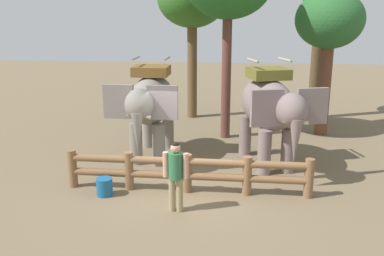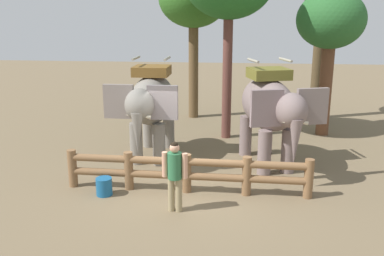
# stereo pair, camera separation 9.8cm
# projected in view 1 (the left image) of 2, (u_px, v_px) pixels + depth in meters

# --- Properties ---
(ground_plane) EXTENTS (60.00, 60.00, 0.00)m
(ground_plane) POSITION_uv_depth(u_px,v_px,m) (187.00, 192.00, 11.44)
(ground_plane) COLOR brown
(log_fence) EXTENTS (6.55, 0.36, 1.05)m
(log_fence) POSITION_uv_depth(u_px,v_px,m) (187.00, 171.00, 11.29)
(log_fence) COLOR brown
(log_fence) RESTS_ON ground
(elephant_near_left) EXTENTS (2.17, 3.79, 3.27)m
(elephant_near_left) POSITION_uv_depth(u_px,v_px,m) (151.00, 103.00, 13.67)
(elephant_near_left) COLOR gray
(elephant_near_left) RESTS_ON ground
(elephant_center) EXTENTS (2.61, 3.94, 3.30)m
(elephant_center) POSITION_uv_depth(u_px,v_px,m) (270.00, 108.00, 12.93)
(elephant_center) COLOR slate
(elephant_center) RESTS_ON ground
(tourist_woman_in_black) EXTENTS (0.62, 0.37, 1.75)m
(tourist_woman_in_black) POSITION_uv_depth(u_px,v_px,m) (176.00, 172.00, 10.08)
(tourist_woman_in_black) COLOR #988861
(tourist_woman_in_black) RESTS_ON ground
(tree_far_left) EXTENTS (2.52, 2.52, 5.45)m
(tree_far_left) POSITION_uv_depth(u_px,v_px,m) (329.00, 24.00, 15.74)
(tree_far_left) COLOR brown
(tree_far_left) RESTS_ON ground
(tree_far_right) EXTENTS (3.01, 3.01, 6.53)m
(tree_far_right) POSITION_uv_depth(u_px,v_px,m) (192.00, 0.00, 18.22)
(tree_far_right) COLOR brown
(tree_far_right) RESTS_ON ground
(feed_bucket) EXTENTS (0.42, 0.42, 0.47)m
(feed_bucket) POSITION_uv_depth(u_px,v_px,m) (104.00, 187.00, 11.17)
(feed_bucket) COLOR #19598C
(feed_bucket) RESTS_ON ground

